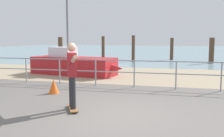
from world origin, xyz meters
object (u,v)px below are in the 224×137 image
Objects in this scene: sailboat at (76,65)px; skateboarder at (72,71)px; traffic_cone at (54,87)px; skateboard at (73,108)px.

skateboarder is at bearing -68.63° from sailboat.
skateboarder is at bearing -50.69° from traffic_cone.
skateboard is 1.59× the size of traffic_cone.
traffic_cone reaches higher than skateboard.
skateboard is at bearing -50.69° from traffic_cone.
sailboat is 6.51m from skateboarder.
skateboard is 0.48× the size of skateboarder.
sailboat is at bearing 111.37° from skateboarder.
sailboat is 10.42× the size of traffic_cone.
sailboat is 3.16× the size of skateboarder.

